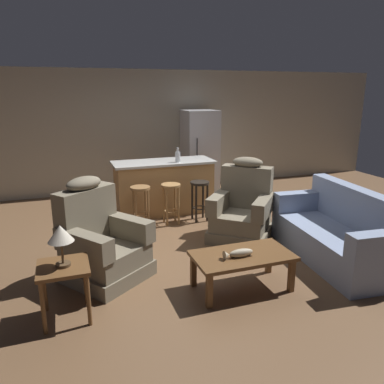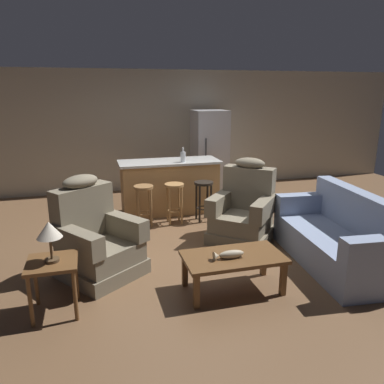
{
  "view_description": "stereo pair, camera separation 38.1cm",
  "coord_description": "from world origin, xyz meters",
  "px_view_note": "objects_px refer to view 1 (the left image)",
  "views": [
    {
      "loc": [
        -1.71,
        -5.0,
        2.17
      ],
      "look_at": [
        0.03,
        -0.1,
        0.75
      ],
      "focal_mm": 35.0,
      "sensor_mm": 36.0,
      "label": 1
    },
    {
      "loc": [
        -1.35,
        -5.11,
        2.17
      ],
      "look_at": [
        0.03,
        -0.1,
        0.75
      ],
      "focal_mm": 35.0,
      "sensor_mm": 36.0,
      "label": 2
    }
  ],
  "objects_px": {
    "couch": "(338,235)",
    "refrigerator": "(200,151)",
    "recliner_near_lamp": "(101,243)",
    "bottle_tall_green": "(178,157)",
    "coffee_table": "(242,259)",
    "fish_figurine": "(238,253)",
    "bar_stool_middle": "(171,196)",
    "bar_stool_right": "(200,194)",
    "kitchen_island": "(164,187)",
    "recliner_near_island": "(242,210)",
    "end_table": "(64,275)",
    "bar_stool_left": "(141,199)",
    "table_lamp": "(61,235)"
  },
  "relations": [
    {
      "from": "bar_stool_middle",
      "to": "bar_stool_right",
      "type": "distance_m",
      "value": 0.51
    },
    {
      "from": "end_table",
      "to": "refrigerator",
      "type": "xyz_separation_m",
      "value": [
        2.93,
        4.09,
        0.42
      ]
    },
    {
      "from": "table_lamp",
      "to": "bar_stool_right",
      "type": "height_order",
      "value": "table_lamp"
    },
    {
      "from": "recliner_near_island",
      "to": "table_lamp",
      "type": "height_order",
      "value": "recliner_near_island"
    },
    {
      "from": "recliner_near_lamp",
      "to": "bottle_tall_green",
      "type": "bearing_deg",
      "value": 105.08
    },
    {
      "from": "bar_stool_left",
      "to": "bar_stool_middle",
      "type": "height_order",
      "value": "same"
    },
    {
      "from": "kitchen_island",
      "to": "recliner_near_island",
      "type": "bearing_deg",
      "value": -63.31
    },
    {
      "from": "kitchen_island",
      "to": "bar_stool_right",
      "type": "relative_size",
      "value": 2.65
    },
    {
      "from": "recliner_near_island",
      "to": "table_lamp",
      "type": "xyz_separation_m",
      "value": [
        -2.57,
        -1.33,
        0.45
      ]
    },
    {
      "from": "coffee_table",
      "to": "fish_figurine",
      "type": "xyz_separation_m",
      "value": [
        -0.08,
        -0.05,
        0.1
      ]
    },
    {
      "from": "recliner_near_island",
      "to": "refrigerator",
      "type": "bearing_deg",
      "value": -145.99
    },
    {
      "from": "recliner_near_island",
      "to": "refrigerator",
      "type": "xyz_separation_m",
      "value": [
        0.36,
        2.77,
        0.46
      ]
    },
    {
      "from": "recliner_near_lamp",
      "to": "table_lamp",
      "type": "relative_size",
      "value": 2.93
    },
    {
      "from": "table_lamp",
      "to": "bar_stool_middle",
      "type": "height_order",
      "value": "table_lamp"
    },
    {
      "from": "bar_stool_right",
      "to": "bar_stool_middle",
      "type": "bearing_deg",
      "value": 180.0
    },
    {
      "from": "kitchen_island",
      "to": "bar_stool_right",
      "type": "xyz_separation_m",
      "value": [
        0.46,
        -0.63,
        -0.01
      ]
    },
    {
      "from": "recliner_near_lamp",
      "to": "end_table",
      "type": "distance_m",
      "value": 0.87
    },
    {
      "from": "fish_figurine",
      "to": "bar_stool_middle",
      "type": "distance_m",
      "value": 2.38
    },
    {
      "from": "bottle_tall_green",
      "to": "recliner_near_island",
      "type": "bearing_deg",
      "value": -67.42
    },
    {
      "from": "bar_stool_middle",
      "to": "refrigerator",
      "type": "xyz_separation_m",
      "value": [
        1.2,
        1.83,
        0.41
      ]
    },
    {
      "from": "bar_stool_middle",
      "to": "bar_stool_right",
      "type": "bearing_deg",
      "value": 0.0
    },
    {
      "from": "recliner_near_island",
      "to": "kitchen_island",
      "type": "bearing_deg",
      "value": -111.93
    },
    {
      "from": "table_lamp",
      "to": "bar_stool_right",
      "type": "relative_size",
      "value": 0.6
    },
    {
      "from": "recliner_near_island",
      "to": "end_table",
      "type": "xyz_separation_m",
      "value": [
        -2.57,
        -1.32,
        0.04
      ]
    },
    {
      "from": "bar_stool_left",
      "to": "refrigerator",
      "type": "relative_size",
      "value": 0.39
    },
    {
      "from": "bar_stool_right",
      "to": "recliner_near_lamp",
      "type": "bearing_deg",
      "value": -140.49
    },
    {
      "from": "table_lamp",
      "to": "bar_stool_middle",
      "type": "xyz_separation_m",
      "value": [
        1.73,
        2.27,
        -0.4
      ]
    },
    {
      "from": "bar_stool_middle",
      "to": "coffee_table",
      "type": "bearing_deg",
      "value": -86.58
    },
    {
      "from": "bar_stool_right",
      "to": "bottle_tall_green",
      "type": "xyz_separation_m",
      "value": [
        -0.24,
        0.45,
        0.58
      ]
    },
    {
      "from": "couch",
      "to": "kitchen_island",
      "type": "height_order",
      "value": "kitchen_island"
    },
    {
      "from": "bottle_tall_green",
      "to": "kitchen_island",
      "type": "bearing_deg",
      "value": 139.59
    },
    {
      "from": "coffee_table",
      "to": "table_lamp",
      "type": "height_order",
      "value": "table_lamp"
    },
    {
      "from": "fish_figurine",
      "to": "end_table",
      "type": "relative_size",
      "value": 0.61
    },
    {
      "from": "fish_figurine",
      "to": "bar_stool_left",
      "type": "xyz_separation_m",
      "value": [
        -0.57,
        2.38,
        0.01
      ]
    },
    {
      "from": "table_lamp",
      "to": "kitchen_island",
      "type": "distance_m",
      "value": 3.42
    },
    {
      "from": "table_lamp",
      "to": "bar_stool_left",
      "type": "relative_size",
      "value": 0.6
    },
    {
      "from": "recliner_near_island",
      "to": "refrigerator",
      "type": "height_order",
      "value": "refrigerator"
    },
    {
      "from": "couch",
      "to": "refrigerator",
      "type": "relative_size",
      "value": 1.12
    },
    {
      "from": "recliner_near_lamp",
      "to": "kitchen_island",
      "type": "xyz_separation_m",
      "value": [
        1.36,
        2.13,
        0.06
      ]
    },
    {
      "from": "recliner_near_lamp",
      "to": "bottle_tall_green",
      "type": "xyz_separation_m",
      "value": [
        1.57,
        1.95,
        0.62
      ]
    },
    {
      "from": "couch",
      "to": "table_lamp",
      "type": "xyz_separation_m",
      "value": [
        -3.41,
        -0.22,
        0.53
      ]
    },
    {
      "from": "recliner_near_island",
      "to": "bar_stool_left",
      "type": "relative_size",
      "value": 1.76
    },
    {
      "from": "fish_figurine",
      "to": "kitchen_island",
      "type": "distance_m",
      "value": 3.01
    },
    {
      "from": "refrigerator",
      "to": "coffee_table",
      "type": "bearing_deg",
      "value": -104.33
    },
    {
      "from": "bar_stool_middle",
      "to": "bar_stool_right",
      "type": "height_order",
      "value": "same"
    },
    {
      "from": "kitchen_island",
      "to": "bar_stool_left",
      "type": "height_order",
      "value": "kitchen_island"
    },
    {
      "from": "end_table",
      "to": "refrigerator",
      "type": "distance_m",
      "value": 5.05
    },
    {
      "from": "recliner_near_lamp",
      "to": "fish_figurine",
      "type": "bearing_deg",
      "value": 21.16
    },
    {
      "from": "recliner_near_lamp",
      "to": "bar_stool_middle",
      "type": "height_order",
      "value": "recliner_near_lamp"
    },
    {
      "from": "coffee_table",
      "to": "refrigerator",
      "type": "bearing_deg",
      "value": 75.67
    }
  ]
}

